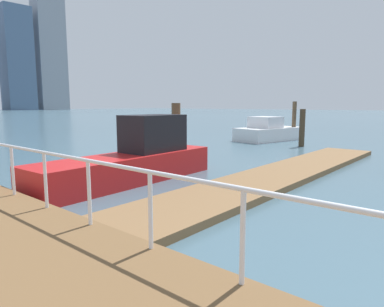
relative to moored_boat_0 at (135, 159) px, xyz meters
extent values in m
plane|color=#476675|center=(-0.62, 8.55, -0.68)|extent=(300.00, 300.00, 0.00)
cube|color=olive|center=(3.26, -3.23, -0.59)|extent=(14.76, 2.00, 0.18)
cylinder|color=white|center=(-3.77, -6.19, 0.25)|extent=(0.06, 0.06, 1.05)
cylinder|color=white|center=(-3.77, -4.76, 0.25)|extent=(0.06, 0.06, 1.05)
cylinder|color=white|center=(-3.77, -3.33, 0.25)|extent=(0.06, 0.06, 1.05)
cylinder|color=white|center=(-3.77, -1.90, 0.25)|extent=(0.06, 0.06, 1.05)
cylinder|color=white|center=(-3.77, -0.47, 0.25)|extent=(0.06, 0.06, 1.05)
cylinder|color=white|center=(-3.77, -1.19, 0.77)|extent=(0.06, 30.01, 0.06)
cylinder|color=brown|center=(2.62, 0.70, 0.51)|extent=(0.33, 0.33, 2.38)
cylinder|color=#473826|center=(11.69, -0.43, 0.36)|extent=(0.31, 0.31, 2.08)
cylinder|color=brown|center=(15.06, 1.53, 0.58)|extent=(0.27, 0.27, 2.53)
cube|color=red|center=(-0.29, -0.01, -0.26)|extent=(6.19, 1.74, 0.83)
cube|color=black|center=(0.81, 0.03, 0.73)|extent=(2.01, 1.28, 1.16)
cube|color=white|center=(13.56, 2.52, -0.26)|extent=(5.04, 3.07, 0.84)
cube|color=white|center=(13.13, 2.61, 0.51)|extent=(1.88, 2.01, 0.72)
cube|color=slate|center=(59.10, 145.40, 20.74)|extent=(12.10, 12.26, 42.84)
cube|color=#8C939E|center=(74.15, 145.48, 25.34)|extent=(12.95, 8.46, 52.03)
camera|label=1|loc=(-6.76, -8.01, 1.64)|focal=31.96mm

